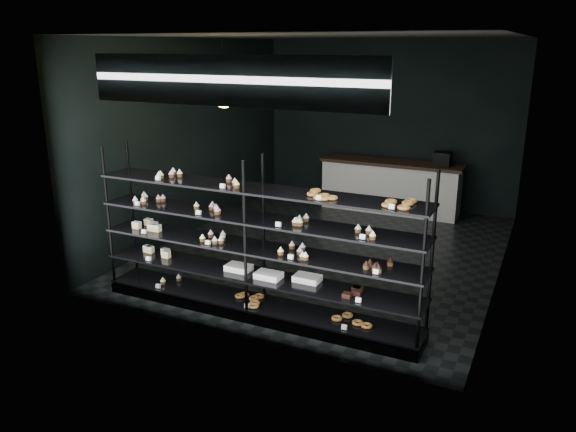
{
  "coord_description": "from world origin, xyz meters",
  "views": [
    {
      "loc": [
        2.97,
        -7.76,
        3.09
      ],
      "look_at": [
        0.17,
        -1.9,
        1.1
      ],
      "focal_mm": 35.0,
      "sensor_mm": 36.0,
      "label": 1
    }
  ],
  "objects": [
    {
      "name": "service_counter",
      "position": [
        0.26,
        2.5,
        0.5
      ],
      "size": [
        2.68,
        0.65,
        1.23
      ],
      "color": "silver",
      "rests_on": "room"
    },
    {
      "name": "display_shelf",
      "position": [
        -0.02,
        -2.45,
        0.63
      ],
      "size": [
        4.0,
        0.5,
        1.91
      ],
      "color": "black",
      "rests_on": "room"
    },
    {
      "name": "room",
      "position": [
        0.0,
        0.0,
        1.6
      ],
      "size": [
        5.01,
        6.01,
        3.2
      ],
      "color": "black",
      "rests_on": "ground"
    },
    {
      "name": "pendant_lamp",
      "position": [
        -0.96,
        -1.45,
        2.45
      ],
      "size": [
        0.3,
        0.3,
        0.88
      ],
      "color": "black",
      "rests_on": "room"
    },
    {
      "name": "signage",
      "position": [
        0.0,
        -2.93,
        2.75
      ],
      "size": [
        3.3,
        0.05,
        0.5
      ],
      "color": "#0F0C3C",
      "rests_on": "room"
    }
  ]
}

